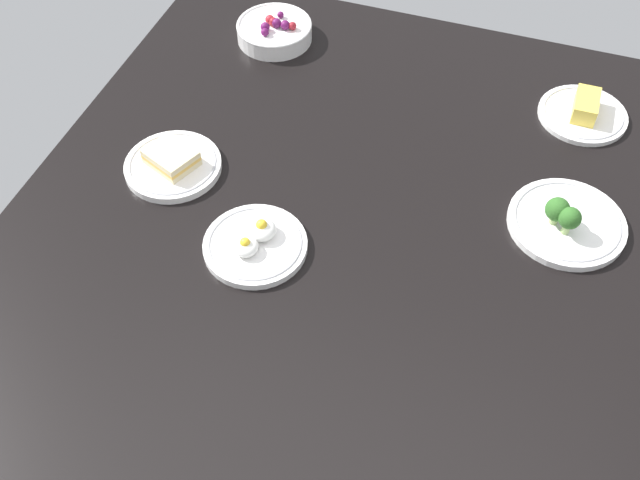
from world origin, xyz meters
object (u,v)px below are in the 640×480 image
(plate_broccoli, at_px, (566,221))
(plate_cheese, at_px, (583,112))
(bowl_berries, at_px, (274,31))
(plate_sandwich, at_px, (173,164))
(plate_eggs, at_px, (255,243))

(plate_broccoli, bearing_deg, plate_cheese, -179.26)
(bowl_berries, relative_size, plate_sandwich, 0.91)
(plate_sandwich, bearing_deg, bowl_berries, 175.55)
(plate_broccoli, distance_m, plate_eggs, 0.56)
(plate_eggs, bearing_deg, plate_sandwich, -120.03)
(plate_cheese, relative_size, plate_broccoli, 0.85)
(bowl_berries, distance_m, plate_sandwich, 0.45)
(plate_cheese, distance_m, plate_eggs, 0.74)
(plate_broccoli, relative_size, plate_eggs, 1.15)
(bowl_berries, height_order, plate_broccoli, plate_broccoli)
(bowl_berries, bearing_deg, plate_sandwich, -4.45)
(plate_broccoli, height_order, plate_eggs, plate_broccoli)
(plate_sandwich, bearing_deg, plate_eggs, 59.97)
(bowl_berries, distance_m, plate_broccoli, 0.78)
(plate_broccoli, xyz_separation_m, plate_eggs, (0.23, -0.51, -0.00))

